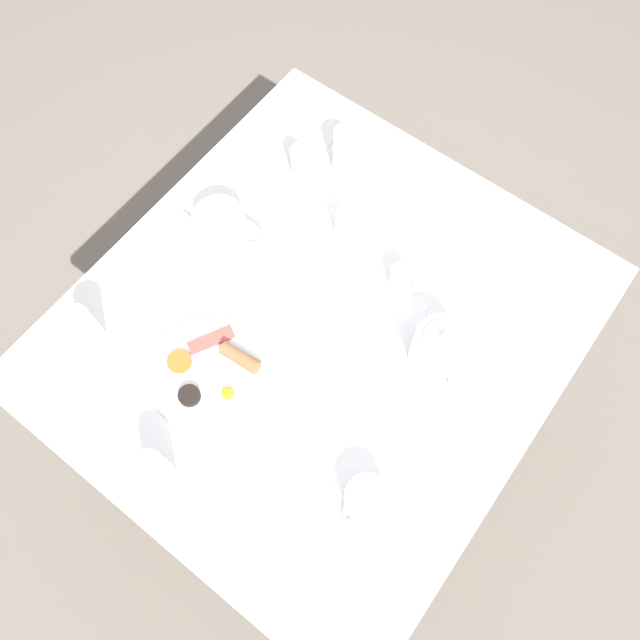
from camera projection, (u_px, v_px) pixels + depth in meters
ground_plane at (320, 411)px, 2.08m from camera, size 8.00×8.00×0.00m
table at (320, 335)px, 1.45m from camera, size 1.01×1.11×0.75m
breakfast_plate at (212, 371)px, 1.33m from camera, size 0.27×0.27×0.04m
teapot_near at (222, 229)px, 1.42m from camera, size 0.20×0.12×0.13m
teapot_far at (440, 349)px, 1.30m from camera, size 0.18×0.13×0.13m
teacup_with_saucer_left at (366, 499)px, 1.21m from camera, size 0.13×0.14×0.07m
water_glass_tall at (83, 329)px, 1.32m from camera, size 0.06×0.06×0.12m
water_glass_short at (155, 471)px, 1.20m from camera, size 0.06×0.06×0.11m
wine_glass_spare at (346, 151)px, 1.49m from camera, size 0.06×0.06×0.13m
creamer_jug at (402, 278)px, 1.39m from camera, size 0.08×0.05×0.06m
pepper_grinder at (300, 159)px, 1.48m from camera, size 0.05×0.05×0.12m
salt_grinder at (345, 220)px, 1.42m from camera, size 0.05×0.05×0.12m
napkin_folded at (313, 124)px, 1.60m from camera, size 0.15×0.09×0.01m
fork_by_plate at (531, 284)px, 1.42m from camera, size 0.19×0.04×0.00m
knife_by_plate at (433, 229)px, 1.48m from camera, size 0.16×0.17×0.00m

